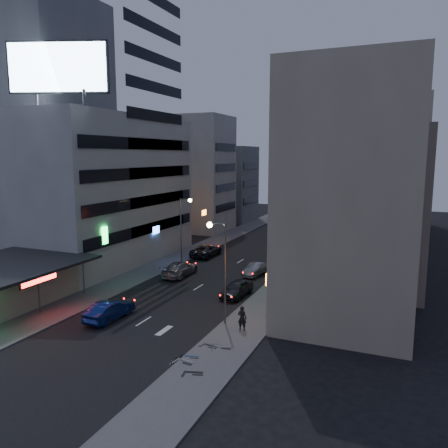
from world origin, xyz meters
The scene contains 28 objects.
ground centered at (0.00, 0.00, 0.00)m, with size 180.00×180.00×0.00m, color black.
sidewalk_left centered at (-8.00, 30.00, 0.06)m, with size 4.00×120.00×0.12m, color #4C4C4F.
sidewalk_right centered at (8.00, 30.00, 0.06)m, with size 4.00×120.00×0.12m, color #4C4C4F.
white_building centered at (-17.00, 20.00, 9.00)m, with size 14.00×24.00×18.00m, color #B6B6B1.
grey_tower centered at (-26.00, 23.00, 17.00)m, with size 10.00×14.00×34.00m, color slate.
shophouse_near centered at (15.00, 10.50, 10.00)m, with size 10.00×11.00×20.00m, color tan.
shophouse_mid centered at (15.50, 22.00, 8.00)m, with size 11.00×12.00×16.00m, color gray.
shophouse_far centered at (15.00, 35.00, 11.00)m, with size 10.00×14.00×22.00m, color tan.
far_left_a centered at (-15.50, 45.00, 10.00)m, with size 11.00×10.00×20.00m, color #B6B6B1.
far_left_b centered at (-16.00, 58.00, 7.50)m, with size 12.00×10.00×15.00m, color slate.
far_right_a centered at (15.50, 50.00, 9.00)m, with size 11.00×12.00×18.00m, color gray.
far_right_b centered at (16.00, 64.00, 12.00)m, with size 12.00×12.00×24.00m, color tan.
billboard centered at (-12.99, 9.97, 21.66)m, with size 9.52×3.75×6.20m.
street_lamp_right_near centered at (5.90, 6.00, 5.36)m, with size 1.60×0.44×8.02m.
street_lamp_left centered at (-5.90, 22.00, 5.36)m, with size 1.60×0.44×8.02m.
street_lamp_right_far centered at (5.90, 40.00, 5.36)m, with size 1.60×0.44×8.02m.
parked_car_right_near centered at (4.64, 12.80, 0.76)m, with size 1.80×4.48×1.53m, color #26262B.
parked_car_right_mid centered at (3.84, 20.47, 0.68)m, with size 1.43×4.11×1.36m, color gray.
parked_car_left centered at (-5.15, 26.78, 0.79)m, with size 2.61×5.67×1.57m, color #28272C.
parked_car_right_far centered at (5.54, 38.83, 0.74)m, with size 2.07×5.09×1.48m, color #94989B.
road_car_blue centered at (-2.78, 3.27, 0.78)m, with size 1.66×4.75×1.56m, color navy.
road_car_silver centered at (-3.80, 17.00, 0.81)m, with size 2.28×5.62×1.63m, color #A2A6AA.
person centered at (8.07, 5.15, 1.08)m, with size 0.70×0.46×1.91m, color black.
scooter_black_a centered at (8.19, -1.84, 0.68)m, with size 1.83×0.61×1.12m, color black, non-canonical shape.
scooter_silver_a centered at (7.12, -0.94, 0.70)m, with size 1.89×0.63×1.15m, color gray, non-canonical shape.
scooter_blue centered at (6.98, 0.00, 0.61)m, with size 1.60×0.53×0.98m, color navy, non-canonical shape.
scooter_black_b centered at (7.58, 1.77, 0.64)m, with size 1.71×0.57×1.04m, color black, non-canonical shape.
scooter_silver_b centered at (8.40, 2.15, 0.68)m, with size 1.84×0.61×1.12m, color #95969C, non-canonical shape.
Camera 1 is at (19.10, -24.40, 13.28)m, focal length 35.00 mm.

